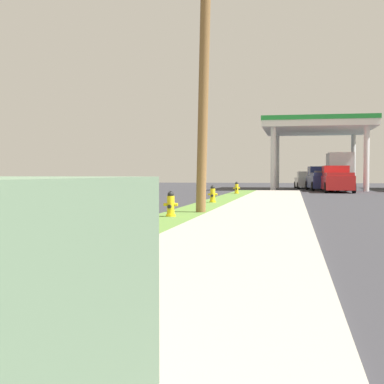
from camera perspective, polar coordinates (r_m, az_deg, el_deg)
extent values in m
cylinder|color=yellow|center=(7.09, -19.15, -8.10)|extent=(0.29, 0.29, 0.06)
cylinder|color=yellow|center=(7.05, -19.18, -5.94)|extent=(0.22, 0.22, 0.60)
sphere|color=black|center=(7.01, -19.21, -3.19)|extent=(0.19, 0.19, 0.19)
cylinder|color=black|center=(7.01, -19.22, -2.54)|extent=(0.06, 0.06, 0.05)
cylinder|color=yellow|center=(6.97, -18.03, -5.62)|extent=(0.10, 0.09, 0.09)
cylinder|color=yellow|center=(15.96, -2.24, -2.46)|extent=(0.29, 0.29, 0.06)
cylinder|color=yellow|center=(15.94, -2.24, -1.49)|extent=(0.22, 0.22, 0.60)
sphere|color=black|center=(15.92, -2.24, -0.27)|extent=(0.19, 0.19, 0.19)
cylinder|color=black|center=(15.92, -2.24, 0.01)|extent=(0.06, 0.06, 0.05)
cylinder|color=yellow|center=(15.97, -2.80, -1.32)|extent=(0.10, 0.09, 0.09)
cylinder|color=yellow|center=(15.90, -1.68, -1.33)|extent=(0.10, 0.09, 0.09)
cylinder|color=black|center=(15.77, -2.38, -1.54)|extent=(0.11, 0.12, 0.11)
cylinder|color=yellow|center=(23.74, 2.18, -1.02)|extent=(0.29, 0.29, 0.06)
cylinder|color=yellow|center=(23.73, 2.18, -0.37)|extent=(0.22, 0.22, 0.60)
sphere|color=black|center=(23.72, 2.18, 0.45)|extent=(0.19, 0.19, 0.19)
cylinder|color=black|center=(23.72, 2.18, 0.65)|extent=(0.06, 0.06, 0.05)
cylinder|color=yellow|center=(23.75, 1.79, -0.25)|extent=(0.10, 0.09, 0.09)
cylinder|color=yellow|center=(23.71, 2.56, -0.25)|extent=(0.10, 0.09, 0.09)
cylinder|color=black|center=(23.56, 2.12, -0.39)|extent=(0.11, 0.12, 0.11)
cylinder|color=yellow|center=(34.29, 4.69, -0.12)|extent=(0.29, 0.29, 0.06)
cylinder|color=yellow|center=(34.29, 4.69, 0.34)|extent=(0.22, 0.22, 0.60)
sphere|color=black|center=(34.28, 4.70, 0.90)|extent=(0.19, 0.19, 0.19)
cylinder|color=black|center=(34.28, 4.70, 1.04)|extent=(0.06, 0.06, 0.05)
cylinder|color=yellow|center=(34.30, 4.43, 0.42)|extent=(0.10, 0.09, 0.09)
cylinder|color=yellow|center=(34.27, 4.96, 0.41)|extent=(0.10, 0.09, 0.09)
cylinder|color=black|center=(34.12, 4.66, 0.32)|extent=(0.11, 0.12, 0.11)
cylinder|color=olive|center=(17.69, 1.28, 13.50)|extent=(0.76, 1.13, 9.60)
cylinder|color=silver|center=(43.88, 8.52, 3.43)|extent=(0.44, 0.44, 5.06)
cylinder|color=silver|center=(44.20, 17.80, 3.34)|extent=(0.44, 0.44, 5.06)
cylinder|color=silver|center=(53.37, 8.89, 3.16)|extent=(0.44, 0.44, 5.06)
cylinder|color=silver|center=(53.63, 16.53, 3.09)|extent=(0.44, 0.44, 5.06)
cube|color=white|center=(48.79, 12.95, 6.52)|extent=(8.92, 11.30, 0.50)
cube|color=#1E8433|center=(48.82, 12.95, 7.02)|extent=(9.02, 11.40, 0.36)
cube|color=#47474C|center=(43.88, 13.16, 1.14)|extent=(0.70, 1.10, 1.60)
cube|color=#47474C|center=(53.38, 12.70, 1.27)|extent=(0.70, 1.10, 1.60)
cube|color=#197075|center=(55.66, 13.50, 1.08)|extent=(2.10, 4.61, 0.85)
cube|color=#197075|center=(55.43, 13.51, 1.80)|extent=(1.73, 2.12, 0.56)
cylinder|color=black|center=(57.38, 12.66, 0.82)|extent=(0.26, 0.61, 0.60)
cylinder|color=black|center=(57.36, 14.38, 0.80)|extent=(0.26, 0.61, 0.60)
cylinder|color=black|center=(53.99, 12.56, 0.75)|extent=(0.26, 0.61, 0.60)
cylinder|color=black|center=(53.96, 14.39, 0.74)|extent=(0.26, 0.61, 0.60)
cube|color=white|center=(52.10, 11.85, 1.03)|extent=(2.14, 4.62, 0.85)
cube|color=white|center=(51.88, 11.88, 1.81)|extent=(1.74, 2.14, 0.56)
cylinder|color=black|center=(53.73, 10.77, 0.76)|extent=(0.26, 0.61, 0.60)
cylinder|color=black|center=(53.89, 12.59, 0.75)|extent=(0.26, 0.61, 0.60)
cylinder|color=black|center=(50.34, 11.06, 0.68)|extent=(0.26, 0.61, 0.60)
cylinder|color=black|center=(50.51, 13.01, 0.67)|extent=(0.26, 0.61, 0.60)
cube|color=red|center=(41.53, 14.91, 0.95)|extent=(2.16, 5.46, 1.00)
cube|color=red|center=(42.50, 14.78, 2.16)|extent=(1.90, 2.11, 0.76)
cube|color=red|center=(40.35, 15.09, 1.81)|extent=(1.97, 2.97, 0.24)
cylinder|color=black|center=(43.59, 13.36, 0.58)|extent=(0.24, 0.77, 0.76)
cylinder|color=black|center=(43.78, 15.84, 0.56)|extent=(0.24, 0.77, 0.76)
cylinder|color=black|center=(39.31, 13.85, 0.43)|extent=(0.24, 0.77, 0.76)
cylinder|color=black|center=(39.52, 16.60, 0.41)|extent=(0.24, 0.77, 0.76)
cube|color=black|center=(48.32, 15.09, 1.08)|extent=(2.11, 6.43, 1.00)
cube|color=white|center=(47.55, 15.19, 2.81)|extent=(2.03, 4.00, 1.90)
cube|color=black|center=(50.35, 14.88, 2.20)|extent=(1.88, 2.08, 0.90)
cylinder|color=black|center=(50.88, 13.74, 0.76)|extent=(0.23, 0.76, 0.76)
cylinder|color=black|center=(51.06, 15.86, 0.75)|extent=(0.23, 0.76, 0.76)
cylinder|color=black|center=(45.60, 14.22, 0.63)|extent=(0.23, 0.76, 0.76)
cylinder|color=black|center=(45.79, 16.59, 0.61)|extent=(0.23, 0.76, 0.76)
cube|color=navy|center=(45.69, 13.41, 1.05)|extent=(2.45, 5.55, 1.00)
cube|color=navy|center=(46.64, 13.26, 2.15)|extent=(2.01, 2.20, 0.76)
cube|color=navy|center=(44.50, 13.62, 1.82)|extent=(2.12, 3.06, 0.24)
cylinder|color=black|center=(47.71, 11.93, 0.70)|extent=(0.28, 0.78, 0.76)
cylinder|color=black|center=(47.95, 14.19, 0.69)|extent=(0.28, 0.78, 0.76)
cylinder|color=black|center=(43.44, 12.54, 0.58)|extent=(0.28, 0.78, 0.76)
cylinder|color=black|center=(43.70, 15.01, 0.57)|extent=(0.28, 0.78, 0.76)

